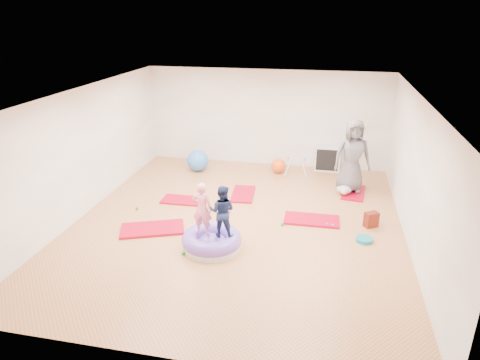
# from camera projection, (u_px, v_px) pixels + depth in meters

# --- Properties ---
(room) EXTENTS (7.01, 8.01, 2.81)m
(room) POSITION_uv_depth(u_px,v_px,m) (237.00, 163.00, 8.82)
(room) COLOR #CF7E4F
(room) RESTS_ON ground
(gym_mat_front_left) EXTENTS (1.46, 1.09, 0.05)m
(gym_mat_front_left) POSITION_uv_depth(u_px,v_px,m) (152.00, 229.00, 9.03)
(gym_mat_front_left) COLOR #AE0022
(gym_mat_front_left) RESTS_ON ground
(gym_mat_mid_left) EXTENTS (1.08, 0.56, 0.04)m
(gym_mat_mid_left) POSITION_uv_depth(u_px,v_px,m) (184.00, 200.00, 10.41)
(gym_mat_mid_left) COLOR #AE0022
(gym_mat_mid_left) RESTS_ON ground
(gym_mat_center_back) EXTENTS (0.62, 1.11, 0.04)m
(gym_mat_center_back) POSITION_uv_depth(u_px,v_px,m) (243.00, 194.00, 10.77)
(gym_mat_center_back) COLOR #AE0022
(gym_mat_center_back) RESTS_ON ground
(gym_mat_right) EXTENTS (1.21, 0.62, 0.05)m
(gym_mat_right) POSITION_uv_depth(u_px,v_px,m) (312.00, 220.00, 9.43)
(gym_mat_right) COLOR #AE0022
(gym_mat_right) RESTS_ON ground
(gym_mat_rear_right) EXTENTS (0.66, 1.12, 0.04)m
(gym_mat_rear_right) POSITION_uv_depth(u_px,v_px,m) (353.00, 192.00, 10.85)
(gym_mat_rear_right) COLOR #AE0022
(gym_mat_rear_right) RESTS_ON ground
(inflatable_cushion) EXTENTS (1.17, 1.17, 0.37)m
(inflatable_cushion) POSITION_uv_depth(u_px,v_px,m) (212.00, 241.00, 8.32)
(inflatable_cushion) COLOR silver
(inflatable_cushion) RESTS_ON ground
(child_pink) EXTENTS (0.41, 0.28, 1.07)m
(child_pink) POSITION_uv_depth(u_px,v_px,m) (202.00, 206.00, 8.09)
(child_pink) COLOR pink
(child_pink) RESTS_ON inflatable_cushion
(child_navy) EXTENTS (0.51, 0.40, 1.03)m
(child_navy) POSITION_uv_depth(u_px,v_px,m) (222.00, 209.00, 8.03)
(child_navy) COLOR #18244E
(child_navy) RESTS_ON inflatable_cushion
(adult_caregiver) EXTENTS (1.01, 0.77, 1.85)m
(adult_caregiver) POSITION_uv_depth(u_px,v_px,m) (352.00, 156.00, 10.60)
(adult_caregiver) COLOR #535257
(adult_caregiver) RESTS_ON gym_mat_rear_right
(infant) EXTENTS (0.37, 0.37, 0.22)m
(infant) POSITION_uv_depth(u_px,v_px,m) (344.00, 190.00, 10.66)
(infant) COLOR #97B5CE
(infant) RESTS_ON gym_mat_rear_right
(ball_pit_balls) EXTENTS (4.54, 2.16, 0.07)m
(ball_pit_balls) POSITION_uv_depth(u_px,v_px,m) (256.00, 222.00, 9.29)
(ball_pit_balls) COLOR blue
(ball_pit_balls) RESTS_ON ground
(exercise_ball_blue) EXTENTS (0.62, 0.62, 0.62)m
(exercise_ball_blue) POSITION_uv_depth(u_px,v_px,m) (198.00, 161.00, 12.28)
(exercise_ball_blue) COLOR blue
(exercise_ball_blue) RESTS_ON ground
(exercise_ball_orange) EXTENTS (0.42, 0.42, 0.42)m
(exercise_ball_orange) POSITION_uv_depth(u_px,v_px,m) (278.00, 166.00, 12.17)
(exercise_ball_orange) COLOR #EA5414
(exercise_ball_orange) RESTS_ON ground
(infant_play_gym) EXTENTS (0.63, 0.60, 0.48)m
(infant_play_gym) POSITION_uv_depth(u_px,v_px,m) (297.00, 164.00, 11.98)
(infant_play_gym) COLOR silver
(infant_play_gym) RESTS_ON ground
(cube_shelf) EXTENTS (0.72, 0.36, 0.72)m
(cube_shelf) POSITION_uv_depth(u_px,v_px,m) (327.00, 158.00, 12.30)
(cube_shelf) COLOR silver
(cube_shelf) RESTS_ON ground
(balance_disc) EXTENTS (0.34, 0.34, 0.08)m
(balance_disc) POSITION_uv_depth(u_px,v_px,m) (364.00, 240.00, 8.59)
(balance_disc) COLOR teal
(balance_disc) RESTS_ON ground
(backpack) EXTENTS (0.34, 0.30, 0.33)m
(backpack) POSITION_uv_depth(u_px,v_px,m) (371.00, 220.00, 9.13)
(backpack) COLOR #A32209
(backpack) RESTS_ON ground
(yellow_toy) EXTENTS (0.22, 0.22, 0.03)m
(yellow_toy) POSITION_uv_depth(u_px,v_px,m) (139.00, 232.00, 8.91)
(yellow_toy) COLOR #FEA10B
(yellow_toy) RESTS_ON ground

